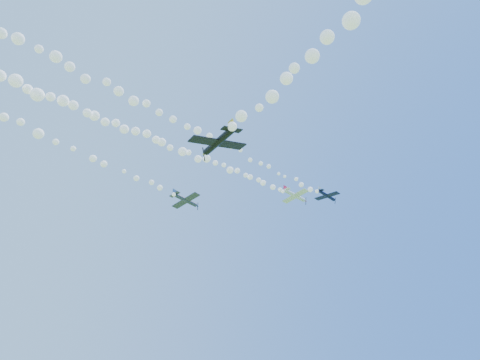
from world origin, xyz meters
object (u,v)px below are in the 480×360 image
plane_grey (186,200)px  plane_black (218,142)px  plane_white (295,196)px  plane_navy (327,196)px

plane_grey → plane_black: size_ratio=0.90×
plane_white → plane_grey: (-29.64, -2.19, -11.54)m
plane_navy → plane_grey: size_ratio=0.98×
plane_navy → plane_grey: (-34.17, 3.88, -10.01)m
plane_white → plane_black: (-37.66, -28.50, -18.30)m
plane_white → plane_navy: size_ratio=1.20×
plane_white → plane_navy: plane_white is taller
plane_grey → plane_white: bearing=-9.4°
plane_black → plane_grey: bearing=-18.8°
plane_grey → plane_black: (-8.03, -26.31, -6.76)m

